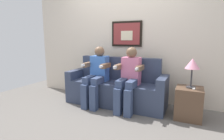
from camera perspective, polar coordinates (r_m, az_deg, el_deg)
ground_plane at (r=3.30m, az=-1.10°, el=-12.49°), size 5.58×5.58×0.00m
back_wall_assembly at (r=3.75m, az=3.97°, el=10.54°), size 4.30×0.10×2.60m
couch at (r=3.48m, az=1.20°, el=-5.87°), size 1.90×0.58×0.90m
person_on_left at (r=3.40m, az=-4.85°, el=-1.16°), size 0.46×0.56×1.11m
person_on_right at (r=3.14m, az=5.37°, el=-2.07°), size 0.46×0.56×1.11m
side_table_right at (r=3.14m, az=23.06°, el=-9.61°), size 0.40×0.40×0.50m
table_lamp at (r=3.00m, az=24.05°, el=1.45°), size 0.22×0.22×0.46m
spare_remote_on_table at (r=3.03m, az=24.42°, el=-5.25°), size 0.04×0.13×0.02m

